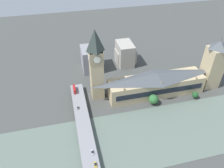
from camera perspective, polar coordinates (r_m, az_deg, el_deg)
The scene contains 16 objects.
ground_plane at distance 230.27m, azimuth 10.65°, elevation -4.95°, with size 600.00×600.00×0.00m, color #424442.
river_water at distance 206.80m, azimuth 14.74°, elevation -11.81°, with size 64.67×360.00×0.30m, color slate.
parliament_hall at distance 234.99m, azimuth 11.46°, elevation 0.07°, with size 23.63×101.95×26.34m.
clock_tower at distance 211.87m, azimuth -4.16°, elevation 5.15°, with size 13.83×13.83×76.04m.
victoria_tower at distance 258.53m, azimuth 24.93°, elevation 4.65°, with size 17.57×17.57×58.95m.
road_bridge at distance 186.56m, azimuth -6.53°, elevation -15.27°, with size 161.33×13.04×6.12m.
double_decker_bus_lead at distance 233.46m, azimuth -9.80°, elevation -1.31°, with size 11.55×2.51×4.90m.
car_northbound_mid at distance 173.02m, azimuth -4.36°, elevation -20.23°, with size 4.36×1.84×1.26m.
car_northbound_tail at distance 214.00m, azimuth -8.87°, elevation -6.17°, with size 3.97×1.86×1.27m.
car_southbound_lead at distance 179.19m, azimuth -5.15°, elevation -17.32°, with size 4.48×1.80×1.28m.
city_block_west at distance 271.00m, azimuth -5.43°, elevation 6.53°, with size 27.81×23.00×28.94m.
city_block_center at distance 287.52m, azimuth 3.57°, elevation 7.28°, with size 18.95×25.44×17.74m.
city_block_east at distance 281.00m, azimuth 3.37°, elevation 7.86°, with size 28.60×18.62×29.17m.
tree_embankment_near at distance 244.24m, azimuth 20.91°, elevation -2.63°, with size 6.49×6.49×8.66m.
tree_embankment_mid at distance 225.87m, azimuth 11.13°, elevation -4.18°, with size 7.04×7.04×8.93m.
tree_embankment_far at distance 224.72m, azimuth 10.75°, elevation -3.93°, with size 9.86×9.86×11.65m.
Camera 1 is at (-152.36, 80.93, 152.51)m, focal length 35.00 mm.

